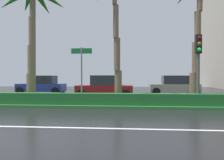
% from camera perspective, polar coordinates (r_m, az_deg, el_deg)
% --- Properties ---
extents(ground_plane, '(90.00, 42.00, 0.10)m').
position_cam_1_polar(ground_plane, '(14.27, -8.52, -5.86)').
color(ground_plane, black).
extents(near_lane_divider_stripe, '(81.00, 0.14, 0.01)m').
position_cam_1_polar(near_lane_divider_stripe, '(7.70, -20.79, -11.35)').
color(near_lane_divider_stripe, white).
rests_on(near_lane_divider_stripe, ground_plane).
extents(median_strip, '(85.50, 4.00, 0.15)m').
position_cam_1_polar(median_strip, '(13.29, -9.51, -5.83)').
color(median_strip, '#2D6B33').
rests_on(median_strip, ground_plane).
extents(median_hedge, '(76.50, 0.70, 0.60)m').
position_cam_1_polar(median_hedge, '(11.91, -11.18, -4.80)').
color(median_hedge, '#1E6028').
rests_on(median_hedge, median_strip).
extents(palm_tree_centre_left, '(4.28, 4.31, 7.18)m').
position_cam_1_polar(palm_tree_centre_left, '(14.30, -19.93, 17.92)').
color(palm_tree_centre_left, '#726548').
rests_on(palm_tree_centre_left, median_strip).
extents(traffic_signal_median_right, '(0.28, 0.43, 3.70)m').
position_cam_1_polar(traffic_signal_median_right, '(12.15, 21.61, 5.88)').
color(traffic_signal_median_right, '#4C4C47').
rests_on(traffic_signal_median_right, median_strip).
extents(street_name_sign, '(1.10, 0.08, 3.00)m').
position_cam_1_polar(street_name_sign, '(11.55, -7.94, 3.12)').
color(street_name_sign, slate).
rests_on(street_name_sign, median_strip).
extents(car_in_traffic_second, '(4.30, 2.02, 1.72)m').
position_cam_1_polar(car_in_traffic_second, '(21.52, -17.82, -1.28)').
color(car_in_traffic_second, navy).
rests_on(car_in_traffic_second, ground_plane).
extents(car_in_traffic_third, '(4.30, 2.02, 1.72)m').
position_cam_1_polar(car_in_traffic_third, '(16.80, -1.76, -1.84)').
color(car_in_traffic_third, maroon).
rests_on(car_in_traffic_third, ground_plane).
extents(car_in_traffic_fourth, '(4.30, 2.02, 1.72)m').
position_cam_1_polar(car_in_traffic_fourth, '(20.33, 15.95, -1.39)').
color(car_in_traffic_fourth, gray).
rests_on(car_in_traffic_fourth, ground_plane).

